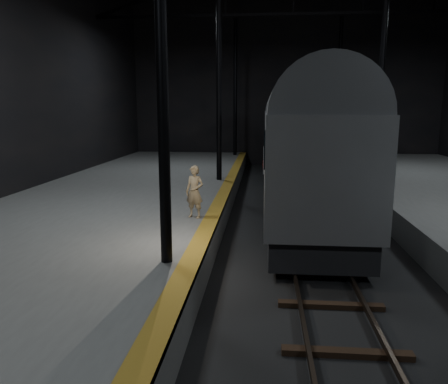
# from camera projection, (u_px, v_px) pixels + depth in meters

# --- Properties ---
(ground) EXTENTS (44.00, 44.00, 0.00)m
(ground) POSITION_uv_depth(u_px,v_px,m) (312.00, 252.00, 13.93)
(ground) COLOR black
(ground) RESTS_ON ground
(platform_left) EXTENTS (9.00, 43.80, 1.00)m
(platform_left) POSITION_uv_depth(u_px,v_px,m) (84.00, 231.00, 14.50)
(platform_left) COLOR #555552
(platform_left) RESTS_ON ground
(tactile_strip) EXTENTS (0.50, 43.80, 0.01)m
(tactile_strip) POSITION_uv_depth(u_px,v_px,m) (211.00, 219.00, 14.03)
(tactile_strip) COLOR olive
(tactile_strip) RESTS_ON platform_left
(track) EXTENTS (2.40, 43.00, 0.24)m
(track) POSITION_uv_depth(u_px,v_px,m) (312.00, 250.00, 13.92)
(track) COLOR #3F3328
(track) RESTS_ON ground
(train) EXTENTS (3.21, 21.48, 5.74)m
(train) POSITION_uv_depth(u_px,v_px,m) (297.00, 136.00, 21.01)
(train) COLOR #A2A5AA
(train) RESTS_ON ground
(woman) EXTENTS (0.73, 0.61, 1.71)m
(woman) POSITION_uv_depth(u_px,v_px,m) (195.00, 192.00, 14.11)
(woman) COLOR #9B835F
(woman) RESTS_ON platform_left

